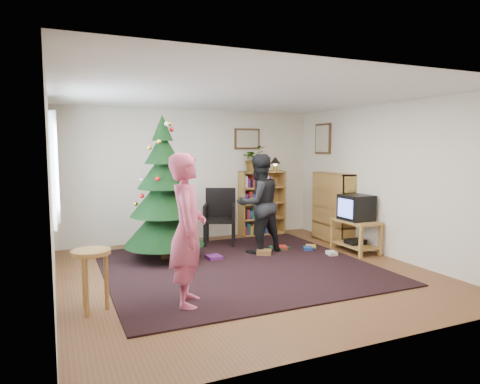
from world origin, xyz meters
name	(u,v)px	position (x,y,z in m)	size (l,w,h in m)	color
floor	(246,272)	(0.00, 0.00, 0.00)	(5.00, 5.00, 0.00)	brown
ceiling	(246,95)	(0.00, 0.00, 2.50)	(5.00, 5.00, 0.00)	white
wall_back	(193,175)	(0.00, 2.50, 1.25)	(5.00, 0.02, 2.50)	silver
wall_front	(366,209)	(0.00, -2.50, 1.25)	(5.00, 0.02, 2.50)	silver
wall_left	(51,193)	(-2.50, 0.00, 1.25)	(0.02, 5.00, 2.50)	silver
wall_right	(385,180)	(2.50, 0.00, 1.25)	(0.02, 5.00, 2.50)	silver
rug	(238,266)	(0.00, 0.30, 0.01)	(3.80, 3.60, 0.02)	black
window_pane	(53,169)	(-2.47, 0.60, 1.50)	(0.04, 1.20, 1.40)	silver
curtain	(56,167)	(-2.43, 1.30, 1.50)	(0.06, 0.35, 1.60)	white
picture_back	(247,139)	(1.15, 2.48, 1.95)	(0.55, 0.03, 0.42)	#4C3319
picture_right	(323,139)	(2.48, 1.75, 1.95)	(0.03, 0.50, 0.60)	#4C3319
christmas_tree	(164,200)	(-0.90, 1.16, 0.95)	(1.26, 1.26, 2.29)	#3F2816
bookshelf_back	(262,202)	(1.42, 2.34, 0.66)	(0.95, 0.30, 1.30)	#A9823C
bookshelf_right	(333,207)	(2.34, 1.18, 0.66)	(0.30, 0.95, 1.30)	#A9823C
tv_stand	(355,233)	(2.22, 0.36, 0.32)	(0.46, 0.83, 0.55)	#A9823C
crt_tv	(356,208)	(2.22, 0.36, 0.77)	(0.46, 0.49, 0.43)	black
armchair	(218,214)	(0.29, 1.90, 0.56)	(0.75, 0.77, 1.03)	black
stool	(92,264)	(-2.13, -0.65, 0.53)	(0.41, 0.41, 0.68)	#A9823C
person_standing	(188,230)	(-1.12, -0.88, 0.86)	(0.63, 0.41, 1.73)	#C64F71
person_by_chair	(259,204)	(0.68, 0.98, 0.84)	(0.81, 0.63, 1.67)	black
potted_plant	(253,159)	(1.22, 2.34, 1.56)	(0.46, 0.40, 0.51)	gray
table_lamp	(275,161)	(1.72, 2.34, 1.50)	(0.22, 0.22, 0.29)	#A57F33
floor_clutter	(285,251)	(1.08, 0.78, 0.04)	(2.05, 0.92, 0.08)	#A51E19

